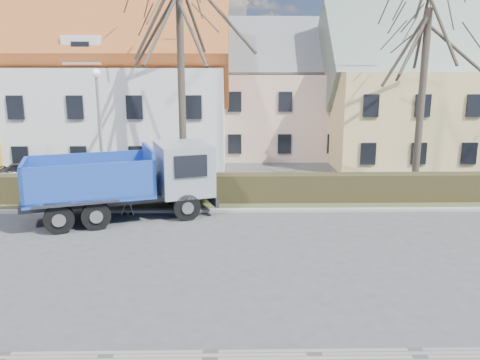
{
  "coord_description": "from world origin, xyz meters",
  "views": [
    {
      "loc": [
        0.48,
        -15.07,
        5.94
      ],
      "look_at": [
        0.81,
        3.84,
        1.6
      ],
      "focal_mm": 35.0,
      "sensor_mm": 36.0,
      "label": 1
    }
  ],
  "objects_px": {
    "dump_truck": "(116,182)",
    "parked_car_a": "(31,172)",
    "cart_frame": "(123,209)",
    "streetlight": "(100,134)"
  },
  "relations": [
    {
      "from": "dump_truck",
      "to": "parked_car_a",
      "type": "height_order",
      "value": "dump_truck"
    },
    {
      "from": "dump_truck",
      "to": "cart_frame",
      "type": "bearing_deg",
      "value": 51.07
    },
    {
      "from": "dump_truck",
      "to": "parked_car_a",
      "type": "relative_size",
      "value": 2.13
    },
    {
      "from": "streetlight",
      "to": "cart_frame",
      "type": "height_order",
      "value": "streetlight"
    },
    {
      "from": "streetlight",
      "to": "dump_truck",
      "type": "bearing_deg",
      "value": -66.52
    },
    {
      "from": "streetlight",
      "to": "cart_frame",
      "type": "xyz_separation_m",
      "value": [
        1.58,
        -2.88,
        -2.83
      ]
    },
    {
      "from": "cart_frame",
      "to": "parked_car_a",
      "type": "bearing_deg",
      "value": 135.97
    },
    {
      "from": "streetlight",
      "to": "parked_car_a",
      "type": "xyz_separation_m",
      "value": [
        -4.86,
        3.35,
        -2.48
      ]
    },
    {
      "from": "dump_truck",
      "to": "streetlight",
      "type": "relative_size",
      "value": 1.26
    },
    {
      "from": "cart_frame",
      "to": "streetlight",
      "type": "bearing_deg",
      "value": 118.79
    }
  ]
}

